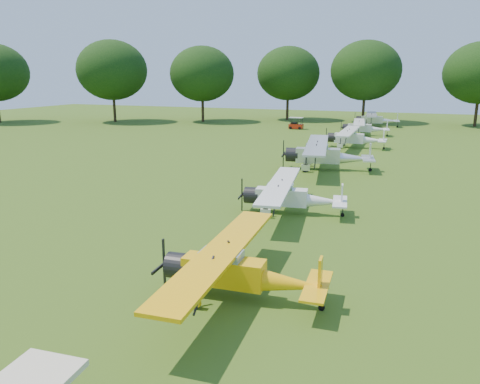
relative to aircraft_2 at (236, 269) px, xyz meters
The scene contains 9 objects.
ground 8.31m from the aircraft_2, 99.42° to the left, with size 160.00×160.00×0.00m, color #385A16.
tree_belt 11.04m from the aircraft_2, 74.99° to the left, with size 137.36×130.27×14.52m.
aircraft_2 is the anchor object (origin of this frame).
aircraft_3 10.54m from the aircraft_2, 95.36° to the left, with size 5.93×9.40×1.85m.
aircraft_4 23.55m from the aircraft_2, 93.87° to the left, with size 7.40×11.71×2.30m.
aircraft_5 36.36m from the aircraft_2, 91.66° to the left, with size 6.31×10.02×1.98m.
aircraft_6 47.34m from the aircraft_2, 91.65° to the left, with size 6.05×9.62×1.89m.
aircraft_7 58.73m from the aircraft_2, 90.94° to the left, with size 6.52×10.37×2.04m.
golf_cart 52.51m from the aircraft_2, 102.26° to the left, with size 1.96×1.24×1.65m.
Camera 1 is at (6.76, -21.80, 7.45)m, focal length 35.00 mm.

